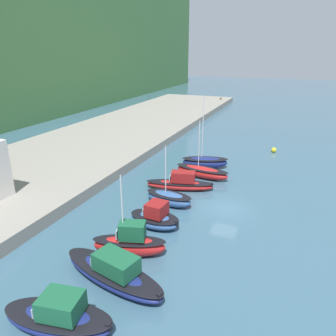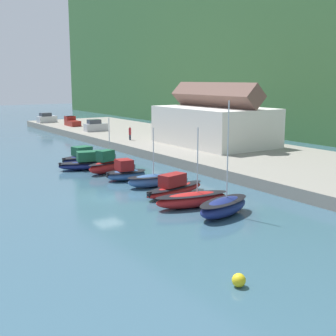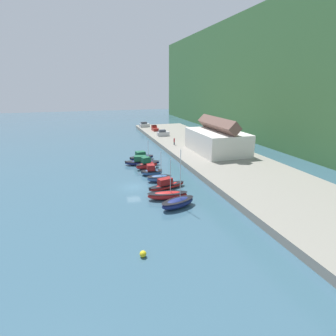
{
  "view_description": "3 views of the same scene",
  "coord_description": "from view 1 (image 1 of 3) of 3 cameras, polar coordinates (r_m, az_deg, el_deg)",
  "views": [
    {
      "loc": [
        -28.73,
        -5.58,
        14.6
      ],
      "look_at": [
        3.67,
        7.55,
        1.91
      ],
      "focal_mm": 35.0,
      "sensor_mm": 36.0,
      "label": 1
    },
    {
      "loc": [
        38.27,
        -18.46,
        10.86
      ],
      "look_at": [
        0.8,
        6.14,
        2.26
      ],
      "focal_mm": 50.0,
      "sensor_mm": 36.0,
      "label": 2
    },
    {
      "loc": [
        45.32,
        -7.31,
        18.12
      ],
      "look_at": [
        -3.77,
        7.97,
        1.84
      ],
      "focal_mm": 28.0,
      "sensor_mm": 36.0,
      "label": 3
    }
  ],
  "objects": [
    {
      "name": "moored_boat_7",
      "position": [
        42.94,
        6.45,
        1.04
      ],
      "size": [
        3.95,
        6.31,
        9.18
      ],
      "rotation": [
        0.0,
        0.0,
        0.31
      ],
      "color": "navy",
      "rests_on": "ground_plane"
    },
    {
      "name": "moored_boat_2",
      "position": [
        25.19,
        -6.66,
        -12.86
      ],
      "size": [
        3.24,
        5.78,
        6.41
      ],
      "rotation": [
        0.0,
        0.0,
        0.3
      ],
      "color": "red",
      "rests_on": "ground_plane"
    },
    {
      "name": "mooring_buoy_0",
      "position": [
        51.79,
        17.95,
        3.01
      ],
      "size": [
        0.75,
        0.75,
        0.75
      ],
      "color": "yellow",
      "rests_on": "ground_plane"
    },
    {
      "name": "moored_boat_5",
      "position": [
        36.12,
        2.2,
        -2.66
      ],
      "size": [
        3.63,
        7.7,
        2.07
      ],
      "rotation": [
        0.0,
        0.0,
        0.25
      ],
      "color": "red",
      "rests_on": "ground_plane"
    },
    {
      "name": "moored_boat_1",
      "position": [
        22.88,
        -9.5,
        -17.5
      ],
      "size": [
        4.28,
        8.69,
        2.22
      ],
      "rotation": [
        0.0,
        0.0,
        -0.24
      ],
      "color": "navy",
      "rests_on": "ground_plane"
    },
    {
      "name": "moored_boat_4",
      "position": [
        32.6,
        0.14,
        -5.27
      ],
      "size": [
        2.67,
        5.13,
        6.06
      ],
      "rotation": [
        0.0,
        0.0,
        -0.14
      ],
      "color": "#33568E",
      "rests_on": "ground_plane"
    },
    {
      "name": "moored_boat_3",
      "position": [
        28.8,
        -2.28,
        -8.66
      ],
      "size": [
        2.84,
        4.72,
        2.29
      ],
      "rotation": [
        0.0,
        0.0,
        -0.08
      ],
      "color": "#33568E",
      "rests_on": "ground_plane"
    },
    {
      "name": "quay_promenade",
      "position": [
        43.5,
        -22.37,
        -0.38
      ],
      "size": [
        139.86,
        20.75,
        1.22
      ],
      "color": "gray",
      "rests_on": "ground_plane"
    },
    {
      "name": "ground_plane",
      "position": [
        32.71,
        9.97,
        -6.89
      ],
      "size": [
        320.0,
        320.0,
        0.0
      ],
      "primitive_type": "plane",
      "color": "#385B70"
    },
    {
      "name": "dog_on_quay",
      "position": [
        94.8,
        9.19,
        11.86
      ],
      "size": [
        0.41,
        0.88,
        0.68
      ],
      "rotation": [
        0.0,
        0.0,
        3.0
      ],
      "color": "brown",
      "rests_on": "quay_promenade"
    },
    {
      "name": "moored_boat_6",
      "position": [
        39.68,
        5.92,
        -0.67
      ],
      "size": [
        3.06,
        7.0,
        6.86
      ],
      "rotation": [
        0.0,
        0.0,
        -0.16
      ],
      "color": "red",
      "rests_on": "ground_plane"
    },
    {
      "name": "moored_boat_0",
      "position": [
        20.64,
        -18.48,
        -23.33
      ],
      "size": [
        3.46,
        6.74,
        2.2
      ],
      "rotation": [
        0.0,
        0.0,
        0.16
      ],
      "color": "navy",
      "rests_on": "ground_plane"
    }
  ]
}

